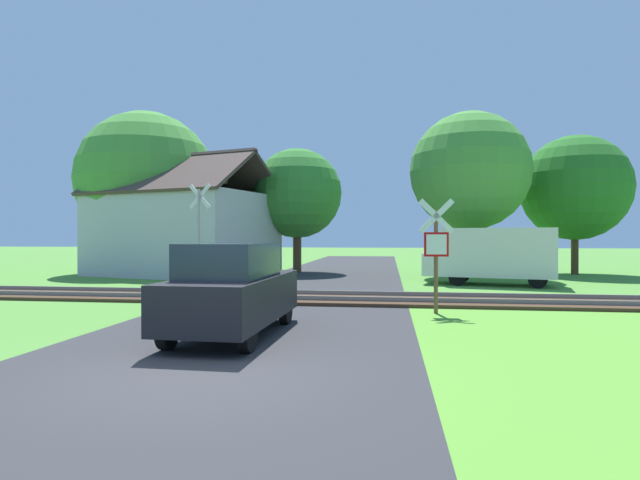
{
  "coord_description": "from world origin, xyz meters",
  "views": [
    {
      "loc": [
        2.67,
        -6.64,
        1.91
      ],
      "look_at": [
        0.5,
        9.11,
        1.8
      ],
      "focal_mm": 28.0,
      "sensor_mm": 36.0,
      "label": 1
    }
  ],
  "objects_px": {
    "house": "(184,232)",
    "stop_sign_near": "(436,248)",
    "mail_truck": "(493,254)",
    "parked_car": "(233,289)",
    "tree_center": "(297,194)",
    "tree_left": "(146,180)",
    "tree_far": "(575,188)",
    "tree_right": "(470,171)",
    "crossing_sign_far": "(199,230)"
  },
  "relations": [
    {
      "from": "parked_car",
      "to": "crossing_sign_far",
      "type": "bearing_deg",
      "value": 117.58
    },
    {
      "from": "mail_truck",
      "to": "parked_car",
      "type": "height_order",
      "value": "mail_truck"
    },
    {
      "from": "stop_sign_near",
      "to": "tree_right",
      "type": "xyz_separation_m",
      "value": [
        2.63,
        11.77,
        3.38
      ]
    },
    {
      "from": "mail_truck",
      "to": "tree_center",
      "type": "bearing_deg",
      "value": 70.94
    },
    {
      "from": "mail_truck",
      "to": "tree_far",
      "type": "bearing_deg",
      "value": -26.07
    },
    {
      "from": "mail_truck",
      "to": "stop_sign_near",
      "type": "bearing_deg",
      "value": 173.44
    },
    {
      "from": "house",
      "to": "tree_far",
      "type": "bearing_deg",
      "value": 23.84
    },
    {
      "from": "stop_sign_near",
      "to": "mail_truck",
      "type": "xyz_separation_m",
      "value": [
        2.9,
        7.78,
        -0.38
      ]
    },
    {
      "from": "crossing_sign_far",
      "to": "tree_far",
      "type": "bearing_deg",
      "value": 47.06
    },
    {
      "from": "tree_left",
      "to": "tree_far",
      "type": "bearing_deg",
      "value": 4.26
    },
    {
      "from": "house",
      "to": "tree_center",
      "type": "relative_size",
      "value": 1.48
    },
    {
      "from": "stop_sign_near",
      "to": "tree_left",
      "type": "xyz_separation_m",
      "value": [
        -13.94,
        12.39,
        3.3
      ]
    },
    {
      "from": "tree_left",
      "to": "tree_center",
      "type": "bearing_deg",
      "value": 8.24
    },
    {
      "from": "stop_sign_near",
      "to": "tree_left",
      "type": "bearing_deg",
      "value": -44.42
    },
    {
      "from": "stop_sign_near",
      "to": "tree_left",
      "type": "height_order",
      "value": "tree_left"
    },
    {
      "from": "tree_left",
      "to": "mail_truck",
      "type": "distance_m",
      "value": 17.84
    },
    {
      "from": "tree_center",
      "to": "tree_left",
      "type": "distance_m",
      "value": 8.05
    },
    {
      "from": "mail_truck",
      "to": "tree_right",
      "type": "bearing_deg",
      "value": 17.66
    },
    {
      "from": "stop_sign_near",
      "to": "house",
      "type": "height_order",
      "value": "house"
    },
    {
      "from": "crossing_sign_far",
      "to": "tree_left",
      "type": "distance_m",
      "value": 10.95
    },
    {
      "from": "house",
      "to": "tree_left",
      "type": "bearing_deg",
      "value": 172.53
    },
    {
      "from": "crossing_sign_far",
      "to": "tree_center",
      "type": "xyz_separation_m",
      "value": [
        1.65,
        9.68,
        2.05
      ]
    },
    {
      "from": "tree_center",
      "to": "mail_truck",
      "type": "height_order",
      "value": "tree_center"
    },
    {
      "from": "stop_sign_near",
      "to": "crossing_sign_far",
      "type": "relative_size",
      "value": 0.76
    },
    {
      "from": "crossing_sign_far",
      "to": "tree_right",
      "type": "bearing_deg",
      "value": 51.81
    },
    {
      "from": "tree_far",
      "to": "mail_truck",
      "type": "height_order",
      "value": "tree_far"
    },
    {
      "from": "tree_right",
      "to": "mail_truck",
      "type": "relative_size",
      "value": 1.5
    },
    {
      "from": "stop_sign_near",
      "to": "tree_center",
      "type": "xyz_separation_m",
      "value": [
        -6.0,
        13.54,
        2.58
      ]
    },
    {
      "from": "stop_sign_near",
      "to": "tree_right",
      "type": "bearing_deg",
      "value": -105.39
    },
    {
      "from": "parked_car",
      "to": "mail_truck",
      "type": "bearing_deg",
      "value": 59.23
    },
    {
      "from": "house",
      "to": "stop_sign_near",
      "type": "bearing_deg",
      "value": -29.01
    },
    {
      "from": "tree_center",
      "to": "parked_car",
      "type": "xyz_separation_m",
      "value": [
        1.87,
        -16.88,
        -3.3
      ]
    },
    {
      "from": "parked_car",
      "to": "tree_right",
      "type": "bearing_deg",
      "value": 67.41
    },
    {
      "from": "tree_far",
      "to": "parked_car",
      "type": "xyz_separation_m",
      "value": [
        -12.26,
        -17.37,
        -3.47
      ]
    },
    {
      "from": "crossing_sign_far",
      "to": "house",
      "type": "distance_m",
      "value": 8.29
    },
    {
      "from": "stop_sign_near",
      "to": "house",
      "type": "relative_size",
      "value": 0.29
    },
    {
      "from": "tree_left",
      "to": "mail_truck",
      "type": "bearing_deg",
      "value": -15.32
    },
    {
      "from": "tree_far",
      "to": "mail_truck",
      "type": "bearing_deg",
      "value": -129.93
    },
    {
      "from": "stop_sign_near",
      "to": "tree_right",
      "type": "height_order",
      "value": "tree_right"
    },
    {
      "from": "tree_far",
      "to": "parked_car",
      "type": "height_order",
      "value": "tree_far"
    },
    {
      "from": "mail_truck",
      "to": "parked_car",
      "type": "distance_m",
      "value": 13.15
    },
    {
      "from": "tree_far",
      "to": "parked_car",
      "type": "bearing_deg",
      "value": -125.21
    },
    {
      "from": "stop_sign_near",
      "to": "tree_center",
      "type": "height_order",
      "value": "tree_center"
    },
    {
      "from": "stop_sign_near",
      "to": "parked_car",
      "type": "height_order",
      "value": "stop_sign_near"
    },
    {
      "from": "tree_far",
      "to": "stop_sign_near",
      "type": "bearing_deg",
      "value": -120.09
    },
    {
      "from": "house",
      "to": "tree_far",
      "type": "height_order",
      "value": "tree_far"
    },
    {
      "from": "crossing_sign_far",
      "to": "tree_left",
      "type": "bearing_deg",
      "value": 140.67
    },
    {
      "from": "stop_sign_near",
      "to": "mail_truck",
      "type": "height_order",
      "value": "stop_sign_near"
    },
    {
      "from": "stop_sign_near",
      "to": "parked_car",
      "type": "relative_size",
      "value": 0.7
    },
    {
      "from": "stop_sign_near",
      "to": "house",
      "type": "xyz_separation_m",
      "value": [
        -11.36,
        11.28,
        0.55
      ]
    }
  ]
}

